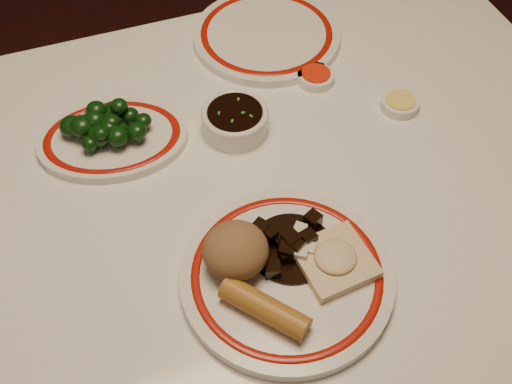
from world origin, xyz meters
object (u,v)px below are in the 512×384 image
object	(u,v)px
dining_table	(253,226)
broccoli_pile	(104,124)
spring_roll	(265,308)
rice_mound	(235,250)
main_plate	(287,276)
broccoli_plate	(113,139)
soy_bowl	(235,121)
stirfry_heap	(290,245)
fried_wonton	(335,260)

from	to	relation	value
dining_table	broccoli_pile	bearing A→B (deg)	136.30
spring_roll	broccoli_pile	bearing A→B (deg)	69.41
rice_mound	main_plate	bearing A→B (deg)	-32.98
spring_roll	rice_mound	bearing A→B (deg)	57.80
dining_table	rice_mound	world-z (taller)	rice_mound
broccoli_plate	soy_bowl	xyz separation A→B (m)	(0.19, -0.04, 0.01)
stirfry_heap	soy_bowl	bearing A→B (deg)	88.03
rice_mound	spring_roll	xyz separation A→B (m)	(0.01, -0.08, -0.02)
rice_mound	broccoli_pile	world-z (taller)	rice_mound
stirfry_heap	broccoli_pile	distance (m)	0.36
fried_wonton	broccoli_plate	bearing A→B (deg)	124.25
spring_roll	soy_bowl	bearing A→B (deg)	38.78
rice_mound	spring_roll	world-z (taller)	rice_mound
rice_mound	broccoli_plate	size ratio (longest dim) A/B	0.33
stirfry_heap	broccoli_plate	xyz separation A→B (m)	(-0.18, 0.30, -0.02)
broccoli_pile	main_plate	bearing A→B (deg)	-62.77
spring_roll	broccoli_plate	xyz separation A→B (m)	(-0.12, 0.38, -0.03)
broccoli_pile	spring_roll	bearing A→B (deg)	-72.06
rice_mound	stirfry_heap	distance (m)	0.08
spring_roll	broccoli_plate	size ratio (longest dim) A/B	0.45
dining_table	spring_roll	bearing A→B (deg)	-105.86
main_plate	spring_roll	distance (m)	0.07
stirfry_heap	broccoli_plate	world-z (taller)	stirfry_heap
dining_table	stirfry_heap	xyz separation A→B (m)	(0.01, -0.13, 0.12)
spring_roll	fried_wonton	xyz separation A→B (m)	(0.11, 0.04, -0.01)
main_plate	broccoli_pile	distance (m)	0.38
fried_wonton	broccoli_plate	distance (m)	0.41
dining_table	spring_roll	distance (m)	0.25
spring_roll	fried_wonton	world-z (taller)	spring_roll
rice_mound	fried_wonton	world-z (taller)	rice_mound
dining_table	main_plate	world-z (taller)	main_plate
main_plate	rice_mound	xyz separation A→B (m)	(-0.06, 0.04, 0.04)
dining_table	spring_roll	world-z (taller)	spring_roll
broccoli_plate	rice_mound	bearing A→B (deg)	-69.92
main_plate	stirfry_heap	bearing A→B (deg)	62.50
broccoli_pile	broccoli_plate	bearing A→B (deg)	-38.47
rice_mound	stirfry_heap	bearing A→B (deg)	-2.98
broccoli_pile	soy_bowl	bearing A→B (deg)	-13.18
fried_wonton	rice_mound	bearing A→B (deg)	159.50
rice_mound	broccoli_pile	bearing A→B (deg)	111.00
spring_roll	broccoli_pile	xyz separation A→B (m)	(-0.12, 0.38, 0.00)
rice_mound	broccoli_plate	world-z (taller)	rice_mound
spring_roll	fried_wonton	bearing A→B (deg)	-20.12
spring_roll	stirfry_heap	bearing A→B (deg)	11.70
soy_bowl	main_plate	bearing A→B (deg)	-95.23
main_plate	rice_mound	bearing A→B (deg)	147.02
main_plate	rice_mound	size ratio (longest dim) A/B	3.79
dining_table	rice_mound	bearing A→B (deg)	-118.97
dining_table	stirfry_heap	world-z (taller)	stirfry_heap
main_plate	fried_wonton	xyz separation A→B (m)	(0.07, -0.01, 0.02)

